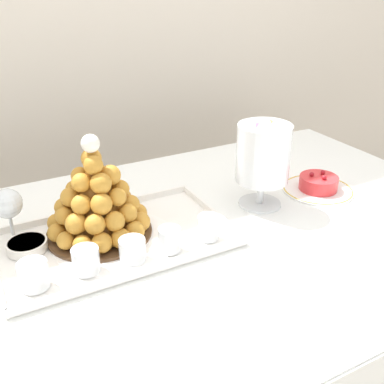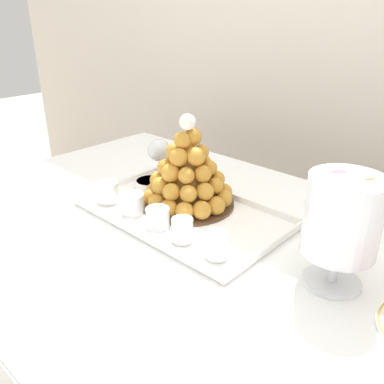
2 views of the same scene
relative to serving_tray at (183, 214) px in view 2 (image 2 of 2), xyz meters
name	(u,v)px [view 2 (image 2 of 2)]	position (x,y,z in m)	size (l,w,h in m)	color
buffet_table	(216,272)	(0.16, -0.05, -0.09)	(1.69, 1.01, 0.80)	brown
serving_tray	(183,214)	(0.00, 0.00, 0.00)	(0.55, 0.33, 0.02)	white
croquembouche	(188,174)	(-0.02, 0.04, 0.10)	(0.26, 0.26, 0.26)	#4C331E
dessert_cup_left	(108,193)	(-0.20, -0.09, 0.03)	(0.06, 0.06, 0.06)	silver
dessert_cup_mid_left	(133,204)	(-0.10, -0.09, 0.03)	(0.06, 0.06, 0.06)	silver
dessert_cup_centre	(158,218)	(0.01, -0.10, 0.03)	(0.06, 0.06, 0.05)	silver
dessert_cup_mid_right	(182,231)	(0.10, -0.10, 0.03)	(0.05, 0.05, 0.06)	silver
dessert_cup_right	(217,246)	(0.20, -0.10, 0.03)	(0.05, 0.05, 0.06)	silver
creme_brulee_ramekin	(150,183)	(-0.19, 0.06, 0.01)	(0.09, 0.09, 0.02)	white
macaron_goblet	(342,218)	(0.43, 0.00, 0.14)	(0.14, 0.14, 0.25)	white
wine_glass	(159,152)	(-0.21, 0.12, 0.10)	(0.07, 0.07, 0.14)	silver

